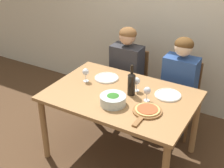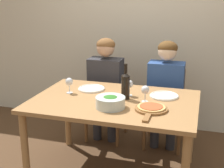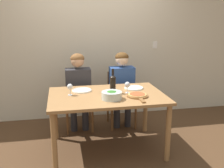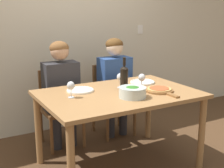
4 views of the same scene
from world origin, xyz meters
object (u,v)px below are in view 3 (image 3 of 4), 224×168
(dinner_plate_left, at_px, (82,90))
(pizza_on_board, at_px, (138,95))
(person_man, at_px, (122,83))
(wine_glass_centre, at_px, (112,83))
(chair_left, at_px, (78,99))
(broccoli_bowl, at_px, (112,95))
(wine_glass_right, at_px, (127,85))
(dinner_plate_right, at_px, (134,88))
(wine_bottle, at_px, (113,83))
(wine_glass_left, at_px, (70,87))
(chair_right, at_px, (120,96))
(person_woman, at_px, (78,85))

(dinner_plate_left, relative_size, pizza_on_board, 0.65)
(person_man, bearing_deg, wine_glass_centre, -115.31)
(chair_left, height_order, wine_glass_centre, wine_glass_centre)
(broccoli_bowl, xyz_separation_m, wine_glass_right, (0.25, 0.22, 0.06))
(dinner_plate_right, relative_size, wine_glass_centre, 1.76)
(wine_bottle, bearing_deg, dinner_plate_right, 25.93)
(pizza_on_board, relative_size, wine_glass_centre, 2.73)
(person_man, height_order, wine_bottle, person_man)
(pizza_on_board, height_order, wine_glass_left, wine_glass_left)
(chair_left, height_order, person_man, person_man)
(wine_bottle, bearing_deg, person_man, 67.04)
(chair_right, bearing_deg, pizza_on_board, -90.41)
(chair_left, xyz_separation_m, chair_right, (0.69, 0.00, 0.00))
(dinner_plate_right, relative_size, wine_glass_left, 1.76)
(dinner_plate_left, height_order, dinner_plate_right, same)
(person_man, bearing_deg, dinner_plate_left, -144.06)
(wine_glass_left, height_order, wine_glass_centre, same)
(wine_glass_right, bearing_deg, dinner_plate_right, 53.43)
(chair_left, xyz_separation_m, person_woman, (0.00, -0.11, 0.26))
(person_woman, distance_m, pizza_on_board, 1.11)
(dinner_plate_right, relative_size, pizza_on_board, 0.65)
(broccoli_bowl, height_order, dinner_plate_left, broccoli_bowl)
(wine_bottle, bearing_deg, dinner_plate_left, 156.07)
(wine_glass_centre, bearing_deg, chair_left, 121.80)
(person_woman, bearing_deg, dinner_plate_right, -34.23)
(dinner_plate_left, bearing_deg, chair_left, 91.37)
(dinner_plate_left, bearing_deg, pizza_on_board, -30.39)
(wine_glass_left, bearing_deg, dinner_plate_right, 9.91)
(person_man, distance_m, wine_glass_centre, 0.64)
(wine_glass_right, bearing_deg, broccoli_bowl, -138.84)
(person_woman, relative_size, dinner_plate_right, 4.54)
(broccoli_bowl, bearing_deg, wine_bottle, 75.62)
(wine_bottle, bearing_deg, wine_glass_right, -10.00)
(person_woman, bearing_deg, wine_bottle, -58.44)
(wine_glass_right, bearing_deg, wine_glass_left, 177.00)
(chair_left, xyz_separation_m, wine_glass_right, (0.59, -0.80, 0.40))
(dinner_plate_left, distance_m, wine_glass_right, 0.62)
(chair_left, bearing_deg, wine_glass_centre, -58.20)
(person_woman, distance_m, broccoli_bowl, 0.98)
(person_woman, relative_size, broccoli_bowl, 4.85)
(wine_glass_right, distance_m, wine_glass_centre, 0.22)
(dinner_plate_right, xyz_separation_m, wine_glass_right, (-0.14, -0.19, 0.10))
(person_man, bearing_deg, dinner_plate_right, -84.34)
(person_woman, xyz_separation_m, pizza_on_board, (0.68, -0.88, 0.06))
(wine_glass_left, distance_m, wine_glass_right, 0.74)
(dinner_plate_left, height_order, wine_glass_left, wine_glass_left)
(person_man, relative_size, pizza_on_board, 2.93)
(person_man, bearing_deg, wine_bottle, -112.96)
(person_woman, distance_m, wine_glass_left, 0.69)
(dinner_plate_right, xyz_separation_m, pizza_on_board, (-0.06, -0.38, 0.01))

